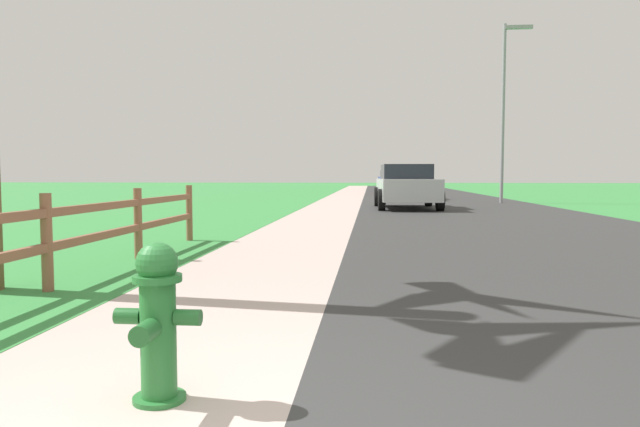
# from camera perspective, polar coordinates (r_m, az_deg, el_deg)

# --- Properties ---
(ground_plane) EXTENTS (120.00, 120.00, 0.00)m
(ground_plane) POSITION_cam_1_polar(r_m,az_deg,el_deg) (27.06, 4.28, 1.38)
(ground_plane) COLOR #398C42
(road_asphalt) EXTENTS (7.00, 66.00, 0.01)m
(road_asphalt) POSITION_cam_1_polar(r_m,az_deg,el_deg) (29.22, 11.22, 1.51)
(road_asphalt) COLOR #323232
(road_asphalt) RESTS_ON ground
(curb_concrete) EXTENTS (6.00, 66.00, 0.01)m
(curb_concrete) POSITION_cam_1_polar(r_m,az_deg,el_deg) (29.25, -1.55, 1.58)
(curb_concrete) COLOR #BFA9A0
(curb_concrete) RESTS_ON ground
(grass_verge) EXTENTS (5.00, 66.00, 0.00)m
(grass_verge) POSITION_cam_1_polar(r_m,az_deg,el_deg) (29.47, -4.45, 1.59)
(grass_verge) COLOR #398C42
(grass_verge) RESTS_ON ground
(fire_hydrant) EXTENTS (0.44, 0.38, 0.82)m
(fire_hydrant) POSITION_cam_1_polar(r_m,az_deg,el_deg) (3.06, -15.87, -10.03)
(fire_hydrant) COLOR #287233
(fire_hydrant) RESTS_ON ground
(rail_fence) EXTENTS (0.11, 9.00, 0.98)m
(rail_fence) POSITION_cam_1_polar(r_m,az_deg,el_deg) (6.26, -25.57, -1.92)
(rail_fence) COLOR brown
(rail_fence) RESTS_ON ground
(parked_suv_silver) EXTENTS (2.24, 4.43, 1.53)m
(parked_suv_silver) POSITION_cam_1_polar(r_m,az_deg,el_deg) (20.21, 8.61, 2.72)
(parked_suv_silver) COLOR #B7BABF
(parked_suv_silver) RESTS_ON ground
(parked_car_white) EXTENTS (2.22, 4.85, 1.40)m
(parked_car_white) POSITION_cam_1_polar(r_m,az_deg,el_deg) (28.20, 8.41, 2.90)
(parked_car_white) COLOR white
(parked_car_white) RESTS_ON ground
(parked_car_red) EXTENTS (2.22, 4.28, 1.47)m
(parked_car_red) POSITION_cam_1_polar(r_m,az_deg,el_deg) (36.72, 7.70, 3.18)
(parked_car_red) COLOR maroon
(parked_car_red) RESTS_ON ground
(parked_car_blue) EXTENTS (2.39, 4.91, 1.55)m
(parked_car_blue) POSITION_cam_1_polar(r_m,az_deg,el_deg) (46.99, 7.19, 3.38)
(parked_car_blue) COLOR navy
(parked_car_blue) RESTS_ON ground
(street_lamp) EXTENTS (1.17, 0.20, 7.34)m
(street_lamp) POSITION_cam_1_polar(r_m,az_deg,el_deg) (25.24, 18.01, 10.79)
(street_lamp) COLOR gray
(street_lamp) RESTS_ON ground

